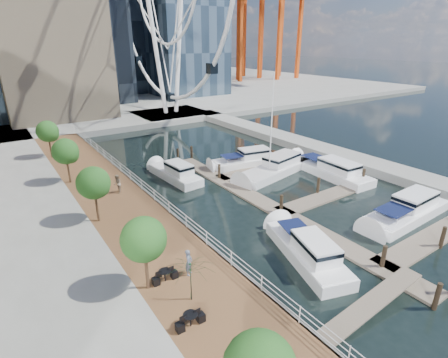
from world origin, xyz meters
TOP-DOWN VIEW (x-y plane):
  - ground at (0.00, 0.00)m, footprint 520.00×520.00m
  - boardwalk at (-9.00, 15.00)m, footprint 6.00×60.00m
  - seawall at (-6.00, 15.00)m, footprint 0.25×60.00m
  - land_far at (0.00, 102.00)m, footprint 200.00×114.00m
  - breakwater at (20.00, 20.00)m, footprint 4.00×60.00m
  - pier at (14.00, 52.00)m, footprint 14.00×12.00m
  - railing at (-6.10, 15.00)m, footprint 0.10×60.00m
  - floating_docks at (7.97, 9.98)m, footprint 16.00×34.00m
  - port_cranes at (67.67, 95.67)m, footprint 40.00×52.00m
  - street_trees at (-11.40, 14.00)m, footprint 2.60×42.60m
  - cafe_tables at (-10.40, -2.00)m, footprint 2.50×13.70m
  - yacht_foreground at (11.32, 1.07)m, footprint 10.86×3.16m
  - pedestrian_near at (-8.77, 3.77)m, footprint 0.74×0.74m
  - pedestrian_mid at (-8.26, 18.55)m, footprint 0.95×1.06m
  - pedestrian_far at (-10.00, 31.05)m, footprint 1.09×0.80m
  - moored_yachts at (8.35, 13.32)m, footprint 19.13×35.04m
  - cafe_seating at (-10.03, -3.93)m, footprint 4.23×12.45m

SIDE VIEW (x-z plane):
  - ground at x=0.00m, z-range 0.00..0.00m
  - yacht_foreground at x=11.32m, z-range -1.07..1.07m
  - moored_yachts at x=8.35m, z-range -5.75..5.75m
  - floating_docks at x=7.97m, z-range -0.81..1.79m
  - boardwalk at x=-9.00m, z-range 0.00..1.00m
  - seawall at x=-6.00m, z-range 0.00..1.00m
  - land_far at x=0.00m, z-range 0.00..1.00m
  - breakwater at x=20.00m, z-range 0.00..1.00m
  - pier at x=14.00m, z-range 0.00..1.00m
  - cafe_tables at x=-10.40m, z-range 1.00..1.74m
  - railing at x=-6.10m, z-range 1.00..2.05m
  - pedestrian_far at x=-10.00m, z-range 1.00..2.73m
  - pedestrian_near at x=-8.77m, z-range 1.00..2.74m
  - pedestrian_mid at x=-8.26m, z-range 1.00..2.82m
  - cafe_seating at x=-10.03m, z-range 0.90..3.62m
  - street_trees at x=-11.40m, z-range 1.99..6.59m
  - port_cranes at x=67.67m, z-range 1.00..39.00m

